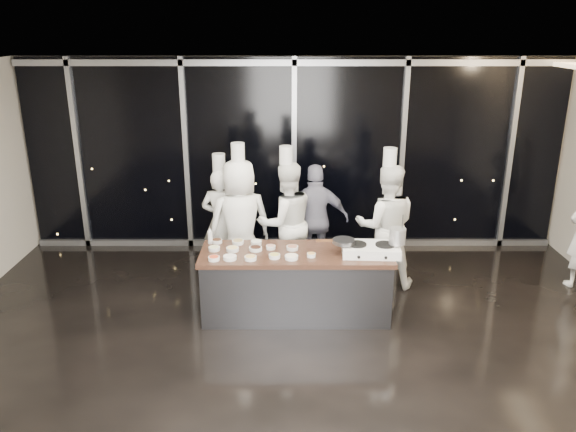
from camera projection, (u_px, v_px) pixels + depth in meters
name	position (u px, v px, depth m)	size (l,w,h in m)	color
ground	(297.00, 351.00, 6.64)	(9.00, 9.00, 0.00)	black
room_shell	(314.00, 166.00, 5.92)	(9.02, 7.02, 3.21)	#BCB2A1
window_wall	(294.00, 155.00, 9.38)	(8.90, 0.11, 3.20)	black
demo_counter	(296.00, 283.00, 7.35)	(2.46, 0.86, 0.90)	#3B3C41
stove	(371.00, 249.00, 7.12)	(0.74, 0.49, 0.14)	white
frying_pan	(343.00, 241.00, 7.11)	(0.50, 0.30, 0.05)	slate
stock_pot	(397.00, 236.00, 7.06)	(0.21, 0.21, 0.21)	#B9B9BB
prep_bowls	(251.00, 250.00, 7.18)	(1.38, 0.73, 0.05)	silver
squeeze_bottle	(210.00, 236.00, 7.45)	(0.06, 0.06, 0.22)	silver
chef_far_left	(221.00, 221.00, 8.48)	(0.68, 0.52, 1.89)	white
chef_left	(240.00, 223.00, 8.09)	(1.08, 0.89, 2.12)	white
chef_center	(286.00, 222.00, 8.23)	(1.07, 0.95, 2.05)	white
guest	(316.00, 220.00, 8.51)	(1.04, 0.50, 1.72)	#141335
chef_right	(386.00, 226.00, 8.08)	(0.93, 0.75, 2.06)	white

